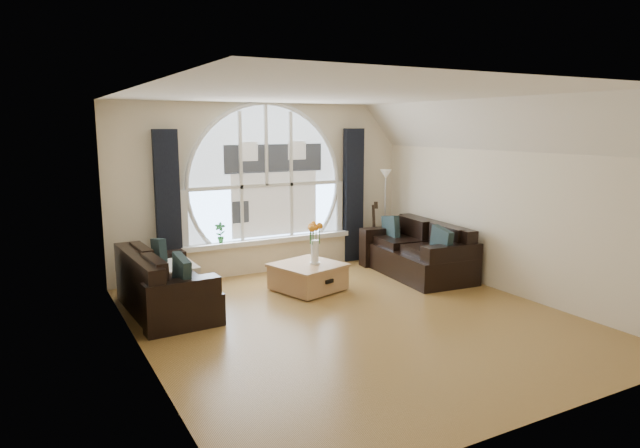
{
  "coord_description": "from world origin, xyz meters",
  "views": [
    {
      "loc": [
        -3.52,
        -5.56,
        2.35
      ],
      "look_at": [
        0.0,
        0.9,
        1.05
      ],
      "focal_mm": 31.39,
      "sensor_mm": 36.0,
      "label": 1
    }
  ],
  "objects_px": {
    "potted_plant": "(220,233)",
    "sofa_right": "(416,250)",
    "vase_flowers": "(315,237)",
    "guitar": "(372,231)",
    "sofa_left": "(167,281)",
    "coffee_chest": "(308,276)",
    "floor_lamp": "(385,215)"
  },
  "relations": [
    {
      "from": "potted_plant",
      "to": "sofa_right",
      "type": "bearing_deg",
      "value": -26.16
    },
    {
      "from": "vase_flowers",
      "to": "potted_plant",
      "type": "xyz_separation_m",
      "value": [
        -0.96,
        1.33,
        -0.07
      ]
    },
    {
      "from": "vase_flowers",
      "to": "guitar",
      "type": "bearing_deg",
      "value": 32.75
    },
    {
      "from": "vase_flowers",
      "to": "potted_plant",
      "type": "distance_m",
      "value": 1.64
    },
    {
      "from": "vase_flowers",
      "to": "guitar",
      "type": "xyz_separation_m",
      "value": [
        1.72,
        1.11,
        -0.25
      ]
    },
    {
      "from": "sofa_left",
      "to": "coffee_chest",
      "type": "relative_size",
      "value": 2.0
    },
    {
      "from": "sofa_right",
      "to": "floor_lamp",
      "type": "relative_size",
      "value": 1.17
    },
    {
      "from": "vase_flowers",
      "to": "potted_plant",
      "type": "relative_size",
      "value": 2.17
    },
    {
      "from": "sofa_right",
      "to": "potted_plant",
      "type": "distance_m",
      "value": 3.1
    },
    {
      "from": "sofa_right",
      "to": "floor_lamp",
      "type": "distance_m",
      "value": 1.16
    },
    {
      "from": "vase_flowers",
      "to": "floor_lamp",
      "type": "height_order",
      "value": "floor_lamp"
    },
    {
      "from": "sofa_left",
      "to": "vase_flowers",
      "type": "distance_m",
      "value": 2.13
    },
    {
      "from": "sofa_left",
      "to": "guitar",
      "type": "xyz_separation_m",
      "value": [
        3.82,
        1.04,
        0.13
      ]
    },
    {
      "from": "sofa_left",
      "to": "floor_lamp",
      "type": "xyz_separation_m",
      "value": [
        4.05,
        0.98,
        0.4
      ]
    },
    {
      "from": "sofa_left",
      "to": "vase_flowers",
      "type": "relative_size",
      "value": 2.51
    },
    {
      "from": "coffee_chest",
      "to": "potted_plant",
      "type": "bearing_deg",
      "value": 107.81
    },
    {
      "from": "guitar",
      "to": "sofa_left",
      "type": "bearing_deg",
      "value": -145.23
    },
    {
      "from": "sofa_left",
      "to": "vase_flowers",
      "type": "height_order",
      "value": "vase_flowers"
    },
    {
      "from": "coffee_chest",
      "to": "guitar",
      "type": "relative_size",
      "value": 0.83
    },
    {
      "from": "sofa_right",
      "to": "coffee_chest",
      "type": "height_order",
      "value": "sofa_right"
    },
    {
      "from": "sofa_left",
      "to": "floor_lamp",
      "type": "relative_size",
      "value": 1.1
    },
    {
      "from": "sofa_right",
      "to": "vase_flowers",
      "type": "distance_m",
      "value": 1.85
    },
    {
      "from": "vase_flowers",
      "to": "floor_lamp",
      "type": "distance_m",
      "value": 2.21
    },
    {
      "from": "floor_lamp",
      "to": "guitar",
      "type": "relative_size",
      "value": 1.51
    },
    {
      "from": "sofa_left",
      "to": "guitar",
      "type": "distance_m",
      "value": 3.96
    },
    {
      "from": "sofa_right",
      "to": "floor_lamp",
      "type": "bearing_deg",
      "value": 87.7
    },
    {
      "from": "floor_lamp",
      "to": "potted_plant",
      "type": "xyz_separation_m",
      "value": [
        -2.91,
        0.28,
        -0.09
      ]
    },
    {
      "from": "vase_flowers",
      "to": "guitar",
      "type": "relative_size",
      "value": 0.66
    },
    {
      "from": "sofa_left",
      "to": "potted_plant",
      "type": "distance_m",
      "value": 1.73
    },
    {
      "from": "sofa_left",
      "to": "potted_plant",
      "type": "relative_size",
      "value": 5.45
    },
    {
      "from": "sofa_right",
      "to": "potted_plant",
      "type": "bearing_deg",
      "value": 159.02
    },
    {
      "from": "floor_lamp",
      "to": "sofa_left",
      "type": "bearing_deg",
      "value": -166.44
    }
  ]
}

